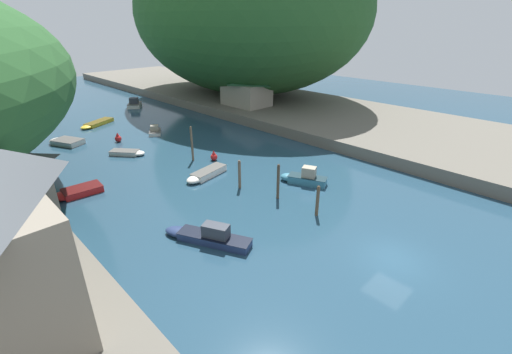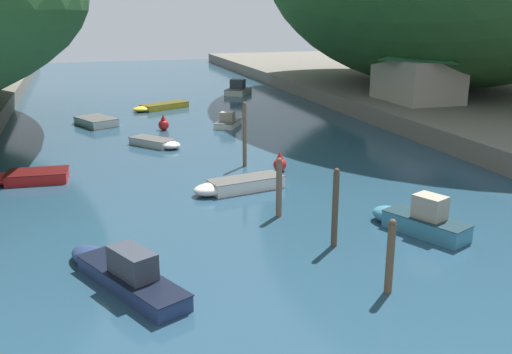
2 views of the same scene
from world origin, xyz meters
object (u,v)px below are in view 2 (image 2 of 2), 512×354
Objects in this scene: channel_buoy_far at (164,124)px; boat_far_upstream at (158,107)px; boat_cabin_cruiser at (122,272)px; boat_small_dinghy at (229,121)px; channel_buoy_near at (280,163)px; boat_white_cruiser at (236,185)px; boat_far_right_bank at (158,143)px; boat_navy_launch at (93,121)px; boat_near_quay at (417,220)px; boat_mid_channel at (28,177)px; right_bank_cottage at (418,72)px; boat_moored_right at (239,89)px.

boat_far_upstream is at bearing 84.56° from channel_buoy_far.
boat_cabin_cruiser reaches higher than boat_small_dinghy.
boat_cabin_cruiser is 14.82m from channel_buoy_near.
boat_white_cruiser is (-3.84, -16.08, -0.04)m from boat_small_dinghy.
boat_small_dinghy is 0.96× the size of boat_far_right_bank.
boat_near_quay reaches higher than boat_navy_launch.
boat_mid_channel is at bearing -129.25° from boat_navy_launch.
boat_far_right_bank is 5.32m from channel_buoy_far.
right_bank_cottage is at bearing 34.20° from boat_near_quay.
boat_moored_right reaches higher than boat_small_dinghy.
boat_moored_right reaches higher than boat_white_cruiser.
boat_near_quay is at bearing 74.86° from boat_far_right_bank.
boat_small_dinghy reaches higher than boat_far_right_bank.
boat_moored_right reaches higher than channel_buoy_near.
right_bank_cottage is 1.68× the size of boat_moored_right.
channel_buoy_far is at bearing 109.18° from channel_buoy_near.
boat_white_cruiser is at bearing -111.33° from boat_mid_channel.
boat_cabin_cruiser is 24.99m from channel_buoy_far.
right_bank_cottage is at bearing -24.52° from boat_moored_right.
boat_near_quay reaches higher than channel_buoy_far.
boat_near_quay is at bearing -77.12° from channel_buoy_near.
boat_cabin_cruiser is (-26.04, -23.88, -3.30)m from right_bank_cottage.
boat_small_dinghy reaches higher than boat_mid_channel.
boat_near_quay is (-14.17, -22.72, -3.22)m from right_bank_cottage.
right_bank_cottage reaches higher than boat_moored_right.
boat_near_quay reaches higher than boat_cabin_cruiser.
right_bank_cottage is at bearing -1.66° from channel_buoy_far.
boat_cabin_cruiser is 5.60× the size of channel_buoy_near.
boat_mid_channel is at bearing -160.44° from right_bank_cottage.
boat_navy_launch reaches higher than boat_far_right_bank.
channel_buoy_far is at bearing 52.87° from boat_cabin_cruiser.
boat_moored_right is 3.78× the size of channel_buoy_far.
boat_far_upstream is 33.20m from boat_near_quay.
channel_buoy_far is (-6.90, 23.33, -0.04)m from boat_near_quay.
boat_cabin_cruiser reaches higher than boat_white_cruiser.
boat_navy_launch is at bearing -106.07° from boat_far_right_bank.
right_bank_cottage is at bearing 152.51° from boat_far_right_bank.
boat_far_right_bank is at bearing 90.13° from boat_near_quay.
channel_buoy_far is (8.77, 11.21, 0.19)m from boat_mid_channel.
boat_far_right_bank is (3.81, -8.96, -0.06)m from boat_navy_launch.
boat_small_dinghy is 10.72m from boat_navy_launch.
boat_far_upstream is 1.15× the size of boat_white_cruiser.
boat_near_quay is at bearing -121.96° from right_bank_cottage.
boat_near_quay is (1.82, -23.42, 0.16)m from boat_small_dinghy.
boat_white_cruiser is 4.38m from channel_buoy_near.
boat_far_upstream is at bearing -20.97° from boat_mid_channel.
boat_cabin_cruiser is 1.11× the size of boat_far_upstream.
boat_moored_right reaches higher than boat_far_right_bank.
boat_white_cruiser is at bearing -71.82° from boat_small_dinghy.
right_bank_cottage is at bearing -66.24° from boat_mid_channel.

